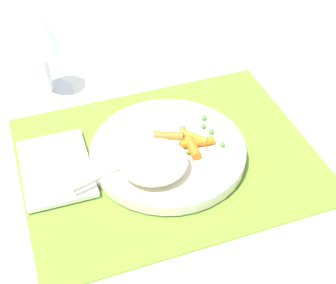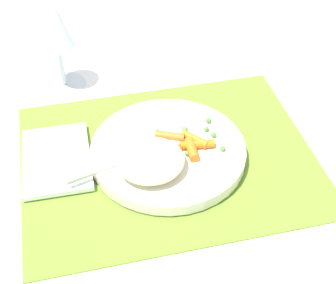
% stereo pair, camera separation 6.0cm
% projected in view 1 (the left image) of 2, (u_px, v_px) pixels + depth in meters
% --- Properties ---
extents(ground_plane, '(2.40, 2.40, 0.00)m').
position_uv_depth(ground_plane, '(168.00, 159.00, 0.76)').
color(ground_plane, white).
extents(placemat, '(0.44, 0.34, 0.01)m').
position_uv_depth(placemat, '(168.00, 157.00, 0.75)').
color(placemat, olive).
rests_on(placemat, ground_plane).
extents(plate, '(0.23, 0.23, 0.02)m').
position_uv_depth(plate, '(168.00, 151.00, 0.75)').
color(plate, silver).
rests_on(plate, placemat).
extents(rice_mound, '(0.10, 0.09, 0.03)m').
position_uv_depth(rice_mound, '(154.00, 162.00, 0.69)').
color(rice_mound, beige).
rests_on(rice_mound, plate).
extents(carrot_portion, '(0.08, 0.07, 0.01)m').
position_uv_depth(carrot_portion, '(188.00, 141.00, 0.74)').
color(carrot_portion, orange).
rests_on(carrot_portion, plate).
extents(pea_scatter, '(0.10, 0.09, 0.01)m').
position_uv_depth(pea_scatter, '(189.00, 138.00, 0.75)').
color(pea_scatter, '#589744').
rests_on(pea_scatter, plate).
extents(fork, '(0.20, 0.06, 0.01)m').
position_uv_depth(fork, '(149.00, 154.00, 0.72)').
color(fork, silver).
rests_on(fork, plate).
extents(wine_glass, '(0.08, 0.08, 0.17)m').
position_uv_depth(wine_glass, '(40.00, 33.00, 0.80)').
color(wine_glass, silver).
rests_on(wine_glass, ground_plane).
extents(napkin, '(0.10, 0.14, 0.01)m').
position_uv_depth(napkin, '(56.00, 168.00, 0.73)').
color(napkin, white).
rests_on(napkin, placemat).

